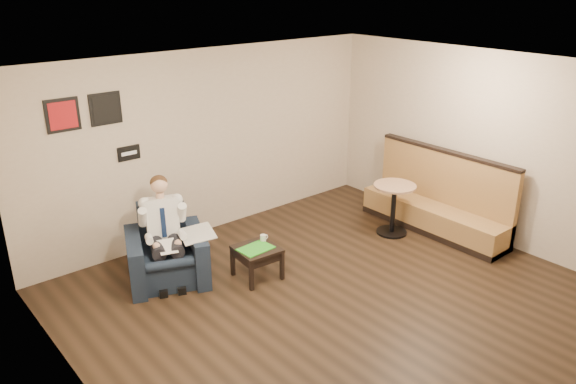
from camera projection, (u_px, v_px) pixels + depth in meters
ground at (349, 307)px, 6.82m from camera, size 6.00×6.00×0.00m
wall_back at (210, 143)px, 8.45m from camera, size 6.00×0.02×2.80m
wall_left at (95, 291)px, 4.52m from camera, size 0.02×6.00×2.80m
wall_right at (499, 150)px, 8.10m from camera, size 0.02×6.00×2.80m
ceiling at (360, 75)px, 5.80m from camera, size 6.00×6.00×0.02m
seating_sign at (129, 153)px, 7.63m from camera, size 0.32×0.02×0.20m
art_print_left at (63, 115)px, 6.91m from camera, size 0.42×0.03×0.42m
art_print_right at (105, 109)px, 7.24m from camera, size 0.42×0.03×0.42m
armchair at (166, 246)px, 7.28m from camera, size 1.28×1.28×0.95m
seated_man at (166, 238)px, 7.10m from camera, size 0.92×1.10×1.31m
lap_papers at (167, 246)px, 7.03m from camera, size 0.30×0.36×0.01m
newspaper at (197, 233)px, 7.24m from camera, size 0.56×0.62×0.01m
side_table at (257, 262)px, 7.41m from camera, size 0.57×0.57×0.43m
green_folder at (256, 248)px, 7.30m from camera, size 0.45×0.33×0.01m
coffee_mug at (263, 238)px, 7.50m from camera, size 0.09×0.09×0.09m
smartphone at (254, 242)px, 7.47m from camera, size 0.15×0.10×0.01m
banquette at (436, 193)px, 8.64m from camera, size 0.58×2.43×1.24m
cafe_table at (393, 209)px, 8.61m from camera, size 0.76×0.76×0.80m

